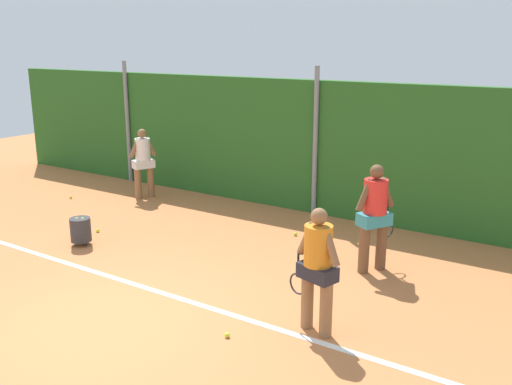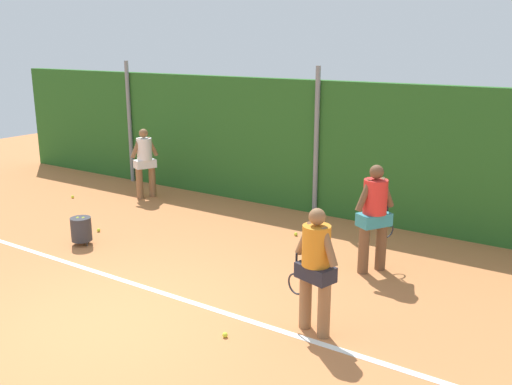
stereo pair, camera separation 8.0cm
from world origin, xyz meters
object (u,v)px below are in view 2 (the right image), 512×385
(ball_hopper, at_px, (81,229))
(tennis_ball_0, at_px, (73,197))
(player_midcourt, at_px, (375,213))
(tennis_ball_5, at_px, (296,234))
(tennis_ball_4, at_px, (225,335))
(player_foreground_near, at_px, (315,264))
(tennis_ball_3, at_px, (99,230))
(player_backcourt_far, at_px, (145,159))

(ball_hopper, bearing_deg, tennis_ball_0, 143.88)
(player_midcourt, distance_m, tennis_ball_5, 2.18)
(tennis_ball_0, bearing_deg, tennis_ball_5, 5.91)
(player_midcourt, relative_size, tennis_ball_0, 25.88)
(player_midcourt, height_order, ball_hopper, player_midcourt)
(tennis_ball_0, height_order, tennis_ball_4, same)
(player_foreground_near, xyz_separation_m, tennis_ball_3, (-5.20, 1.13, -0.86))
(player_foreground_near, relative_size, tennis_ball_0, 24.32)
(ball_hopper, bearing_deg, tennis_ball_4, -16.68)
(tennis_ball_0, relative_size, tennis_ball_5, 1.00)
(ball_hopper, xyz_separation_m, tennis_ball_5, (2.94, 2.51, -0.26))
(player_foreground_near, height_order, player_backcourt_far, player_foreground_near)
(player_foreground_near, bearing_deg, tennis_ball_3, 3.51)
(player_midcourt, distance_m, tennis_ball_0, 7.45)
(player_backcourt_far, bearing_deg, tennis_ball_5, 107.96)
(ball_hopper, height_order, tennis_ball_5, ball_hopper)
(ball_hopper, bearing_deg, tennis_ball_3, 115.30)
(player_midcourt, height_order, tennis_ball_3, player_midcourt)
(tennis_ball_3, bearing_deg, tennis_ball_0, 151.08)
(tennis_ball_4, distance_m, tennis_ball_5, 3.89)
(player_backcourt_far, xyz_separation_m, tennis_ball_0, (-1.36, -1.01, -0.86))
(player_foreground_near, height_order, tennis_ball_3, player_foreground_near)
(player_foreground_near, xyz_separation_m, player_backcourt_far, (-6.18, 3.43, -0.00))
(tennis_ball_3, bearing_deg, player_backcourt_far, 113.10)
(tennis_ball_0, height_order, tennis_ball_3, same)
(tennis_ball_5, bearing_deg, tennis_ball_4, -73.21)
(player_foreground_near, distance_m, tennis_ball_0, 7.96)
(player_midcourt, bearing_deg, ball_hopper, 140.55)
(tennis_ball_0, bearing_deg, player_foreground_near, -17.80)
(player_foreground_near, distance_m, tennis_ball_5, 3.68)
(tennis_ball_3, xyz_separation_m, tennis_ball_4, (4.36, -1.85, 0.00))
(player_midcourt, bearing_deg, tennis_ball_0, 119.02)
(player_foreground_near, distance_m, tennis_ball_3, 5.39)
(tennis_ball_4, bearing_deg, player_midcourt, 76.81)
(tennis_ball_0, height_order, tennis_ball_5, same)
(player_midcourt, xyz_separation_m, tennis_ball_4, (-0.69, -2.94, -0.92))
(player_midcourt, xyz_separation_m, tennis_ball_0, (-7.39, 0.20, -0.92))
(player_foreground_near, height_order, ball_hopper, player_foreground_near)
(player_foreground_near, relative_size, tennis_ball_4, 24.32)
(player_foreground_near, relative_size, player_midcourt, 0.94)
(player_midcourt, xyz_separation_m, tennis_ball_3, (-5.05, -1.09, -0.92))
(player_foreground_near, height_order, player_midcourt, player_midcourt)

